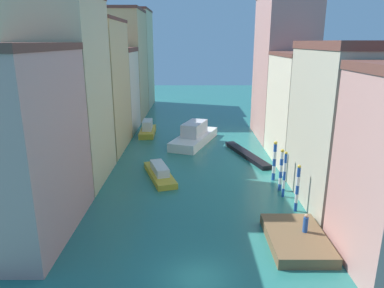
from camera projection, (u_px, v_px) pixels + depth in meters
name	position (u px, v px, depth m)	size (l,w,h in m)	color
ground_plane	(196.00, 156.00, 45.36)	(154.00, 154.00, 0.00)	#28756B
building_left_0	(19.00, 144.00, 25.51)	(7.01, 12.01, 14.16)	tan
building_left_1	(67.00, 90.00, 35.44)	(7.01, 9.99, 18.95)	beige
building_left_2	(97.00, 86.00, 46.46)	(7.01, 11.64, 17.10)	#DBB77A
building_left_3	(115.00, 90.00, 57.10)	(7.01, 9.32, 13.35)	beige
building_left_4	(126.00, 65.00, 66.73)	(7.01, 12.03, 20.07)	#DBB77A
building_left_5	(136.00, 59.00, 78.46)	(7.01, 11.94, 20.96)	beige
building_right_1	(345.00, 125.00, 30.83)	(7.01, 11.64, 14.29)	#BCB299
building_right_2	(305.00, 109.00, 41.88)	(7.01, 11.10, 13.06)	beige
building_right_3	(284.00, 68.00, 51.80)	(7.01, 11.90, 20.96)	tan
waterfront_dock	(297.00, 239.00, 25.65)	(4.11, 6.30, 0.79)	brown
person_on_dock	(306.00, 224.00, 25.63)	(0.36, 0.36, 1.43)	#234C93
mooring_pole_0	(298.00, 188.00, 30.09)	(0.29, 0.29, 4.28)	#1E479E
mooring_pole_1	(285.00, 174.00, 32.92)	(0.28, 0.28, 4.51)	#1E479E
mooring_pole_2	(282.00, 169.00, 34.42)	(0.36, 0.36, 4.28)	#1E479E
mooring_pole_3	(275.00, 160.00, 37.01)	(0.38, 0.38, 4.31)	#1E479E
vaporetto_white	(195.00, 136.00, 51.05)	(7.30, 11.78, 3.10)	white
gondola_black	(247.00, 154.00, 45.29)	(4.49, 10.69, 0.53)	black
motorboat_0	(160.00, 173.00, 38.21)	(4.27, 7.80, 1.47)	gold
motorboat_1	(148.00, 129.00, 55.75)	(2.43, 6.57, 2.33)	gold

